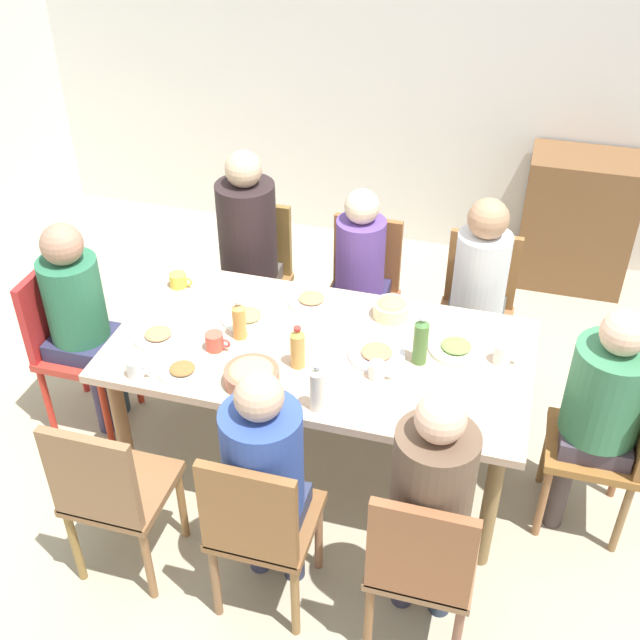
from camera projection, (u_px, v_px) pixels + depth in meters
name	position (u px, v px, depth m)	size (l,w,h in m)	color
ground_plane	(320.00, 461.00, 4.04)	(6.49, 6.49, 0.00)	tan
wall_back	(421.00, 62.00, 5.18)	(5.65, 0.12, 2.60)	silver
dining_table	(320.00, 360.00, 3.66)	(1.92, 0.98, 0.74)	#CCAD91
chair_0	(362.00, 288.00, 4.42)	(0.40, 0.40, 0.90)	#905A3F
person_0	(359.00, 271.00, 4.25)	(0.30, 0.30, 1.15)	#353247
chair_1	(614.00, 439.00, 3.45)	(0.40, 0.40, 0.90)	#95622D
person_1	(602.00, 401.00, 3.35)	(0.34, 0.34, 1.17)	#483C3A
chair_2	(69.00, 338.00, 4.04)	(0.40, 0.40, 0.90)	#B13227
person_2	(78.00, 310.00, 3.91)	(0.30, 0.30, 1.18)	#283A49
chair_3	(259.00, 524.00, 3.07)	(0.40, 0.40, 0.90)	brown
person_3	(264.00, 471.00, 3.02)	(0.31, 0.31, 1.19)	#353751
chair_4	(422.00, 562.00, 2.92)	(0.40, 0.40, 0.90)	#8B6241
person_4	(431.00, 502.00, 2.86)	(0.30, 0.30, 1.25)	#343143
chair_5	(111.00, 490.00, 3.21)	(0.40, 0.40, 0.90)	brown
chair_6	(477.00, 305.00, 4.28)	(0.40, 0.40, 0.90)	#92613A
person_6	(479.00, 284.00, 4.09)	(0.30, 0.30, 1.19)	#384940
chair_7	(255.00, 271.00, 4.57)	(0.40, 0.40, 0.90)	olive
person_7	(247.00, 240.00, 4.35)	(0.32, 0.32, 1.29)	brown
plate_0	(158.00, 336.00, 3.66)	(0.23, 0.23, 0.04)	silver
plate_1	(248.00, 317.00, 3.78)	(0.25, 0.25, 0.04)	silver
plate_2	(312.00, 300.00, 3.89)	(0.24, 0.24, 0.04)	white
plate_3	(183.00, 371.00, 3.45)	(0.21, 0.21, 0.04)	white
plate_4	(376.00, 354.00, 3.54)	(0.26, 0.26, 0.04)	white
plate_5	(456.00, 348.00, 3.58)	(0.25, 0.25, 0.04)	silver
bowl_0	(252.00, 375.00, 3.38)	(0.24, 0.24, 0.09)	#A25D44
bowl_1	(391.00, 308.00, 3.78)	(0.17, 0.17, 0.09)	beige
cup_0	(503.00, 354.00, 3.49)	(0.11, 0.08, 0.09)	white
cup_1	(136.00, 368.00, 3.42)	(0.11, 0.08, 0.08)	white
cup_2	(215.00, 342.00, 3.57)	(0.12, 0.08, 0.08)	#CE5441
cup_3	(179.00, 280.00, 4.00)	(0.12, 0.09, 0.07)	yellow
cup_4	(378.00, 371.00, 3.41)	(0.11, 0.07, 0.08)	white
bottle_0	(317.00, 388.00, 3.21)	(0.06, 0.06, 0.23)	silver
bottle_1	(239.00, 320.00, 3.62)	(0.06, 0.06, 0.20)	gold
bottle_2	(298.00, 348.00, 3.44)	(0.07, 0.07, 0.21)	tan
bottle_3	(421.00, 341.00, 3.46)	(0.07, 0.07, 0.24)	#4C7635
side_cabinet	(577.00, 221.00, 5.18)	(0.70, 0.44, 0.90)	brown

